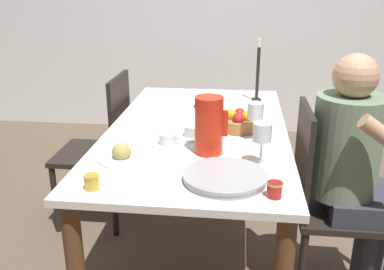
{
  "coord_description": "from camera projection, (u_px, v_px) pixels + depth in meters",
  "views": [
    {
      "loc": [
        0.21,
        -2.02,
        1.49
      ],
      "look_at": [
        0.0,
        -0.24,
        0.83
      ],
      "focal_mm": 40.0,
      "sensor_mm": 36.0,
      "label": 1
    }
  ],
  "objects": [
    {
      "name": "chair_person_side",
      "position": [
        326.0,
        199.0,
        2.02
      ],
      "size": [
        0.42,
        0.42,
        0.95
      ],
      "rotation": [
        0.0,
        0.0,
        -1.57
      ],
      "color": "black",
      "rests_on": "ground_plane"
    },
    {
      "name": "wine_glass_juice",
      "position": [
        262.0,
        135.0,
        1.69
      ],
      "size": [
        0.07,
        0.07,
        0.18
      ],
      "color": "white",
      "rests_on": "dining_table"
    },
    {
      "name": "jam_jar_amber",
      "position": [
        92.0,
        181.0,
        1.52
      ],
      "size": [
        0.06,
        0.06,
        0.06
      ],
      "color": "gold",
      "rests_on": "dining_table"
    },
    {
      "name": "jam_jar_red",
      "position": [
        275.0,
        189.0,
        1.47
      ],
      "size": [
        0.06,
        0.06,
        0.06
      ],
      "color": "#A81E1E",
      "rests_on": "dining_table"
    },
    {
      "name": "teacup_across",
      "position": [
        192.0,
        133.0,
        2.02
      ],
      "size": [
        0.13,
        0.13,
        0.06
      ],
      "color": "silver",
      "rests_on": "dining_table"
    },
    {
      "name": "dining_table",
      "position": [
        197.0,
        149.0,
        2.19
      ],
      "size": [
        0.89,
        1.61,
        0.78
      ],
      "color": "silver",
      "rests_on": "ground_plane"
    },
    {
      "name": "teacup_near_person",
      "position": [
        168.0,
        141.0,
        1.92
      ],
      "size": [
        0.13,
        0.13,
        0.06
      ],
      "color": "silver",
      "rests_on": "dining_table"
    },
    {
      "name": "person_seated",
      "position": [
        352.0,
        162.0,
        1.91
      ],
      "size": [
        0.39,
        0.41,
        1.2
      ],
      "rotation": [
        0.0,
        0.0,
        -1.57
      ],
      "color": "#33333D",
      "rests_on": "ground_plane"
    },
    {
      "name": "chair_opposite",
      "position": [
        103.0,
        146.0,
        2.65
      ],
      "size": [
        0.42,
        0.42,
        0.95
      ],
      "rotation": [
        0.0,
        0.0,
        1.57
      ],
      "color": "black",
      "rests_on": "ground_plane"
    },
    {
      "name": "fruit_bowl",
      "position": [
        239.0,
        122.0,
        2.1
      ],
      "size": [
        0.17,
        0.17,
        0.1
      ],
      "color": "#9E6B3D",
      "rests_on": "dining_table"
    },
    {
      "name": "serving_tray",
      "position": [
        225.0,
        177.0,
        1.59
      ],
      "size": [
        0.32,
        0.32,
        0.03
      ],
      "color": "#9E9EA3",
      "rests_on": "dining_table"
    },
    {
      "name": "wine_glass_water",
      "position": [
        255.0,
        113.0,
        1.95
      ],
      "size": [
        0.07,
        0.07,
        0.18
      ],
      "color": "white",
      "rests_on": "dining_table"
    },
    {
      "name": "candlestick_tall",
      "position": [
        258.0,
        76.0,
        2.58
      ],
      "size": [
        0.06,
        0.06,
        0.38
      ],
      "color": "black",
      "rests_on": "dining_table"
    },
    {
      "name": "ground_plane",
      "position": [
        197.0,
        257.0,
        2.42
      ],
      "size": [
        20.0,
        20.0,
        0.0
      ],
      "primitive_type": "plane",
      "color": "brown"
    },
    {
      "name": "red_pitcher",
      "position": [
        209.0,
        125.0,
        1.81
      ],
      "size": [
        0.15,
        0.12,
        0.25
      ],
      "color": "red",
      "rests_on": "dining_table"
    },
    {
      "name": "bread_plate",
      "position": [
        122.0,
        155.0,
        1.77
      ],
      "size": [
        0.2,
        0.2,
        0.08
      ],
      "color": "silver",
      "rests_on": "dining_table"
    }
  ]
}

